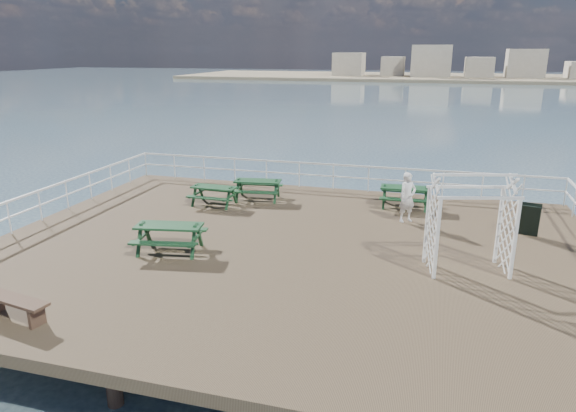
# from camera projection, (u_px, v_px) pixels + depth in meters

# --- Properties ---
(ground) EXTENTS (18.00, 14.00, 0.30)m
(ground) POSITION_uv_depth(u_px,v_px,m) (289.00, 251.00, 15.41)
(ground) COLOR brown
(ground) RESTS_ON ground
(sea_backdrop) EXTENTS (300.00, 300.00, 9.20)m
(sea_backdrop) POSITION_uv_depth(u_px,v_px,m) (472.00, 74.00, 135.59)
(sea_backdrop) COLOR #3B5163
(sea_backdrop) RESTS_ON ground
(railing) EXTENTS (17.77, 13.76, 1.10)m
(railing) POSITION_uv_depth(u_px,v_px,m) (307.00, 196.00, 17.49)
(railing) COLOR silver
(railing) RESTS_ON ground
(picnic_table_a) EXTENTS (1.96, 1.66, 0.87)m
(picnic_table_a) POSITION_uv_depth(u_px,v_px,m) (258.00, 185.00, 20.04)
(picnic_table_a) COLOR #153B1C
(picnic_table_a) RESTS_ON ground
(picnic_table_b) EXTENTS (1.72, 1.41, 0.81)m
(picnic_table_b) POSITION_uv_depth(u_px,v_px,m) (214.00, 192.00, 19.31)
(picnic_table_b) COLOR #153B1C
(picnic_table_b) RESTS_ON ground
(picnic_table_c) EXTENTS (1.85, 1.52, 0.88)m
(picnic_table_c) POSITION_uv_depth(u_px,v_px,m) (405.00, 192.00, 19.04)
(picnic_table_c) COLOR #153B1C
(picnic_table_c) RESTS_ON ground
(picnic_table_d) EXTENTS (2.14, 1.84, 0.92)m
(picnic_table_d) POSITION_uv_depth(u_px,v_px,m) (169.00, 232.00, 14.82)
(picnic_table_d) COLOR #153B1C
(picnic_table_d) RESTS_ON ground
(flat_bench_far) EXTENTS (1.82, 0.72, 0.51)m
(flat_bench_far) POSITION_uv_depth(u_px,v_px,m) (14.00, 303.00, 11.10)
(flat_bench_far) COLOR #503729
(flat_bench_far) RESTS_ON ground
(trellis_arbor) EXTENTS (2.35, 1.64, 2.64)m
(trellis_arbor) POSITION_uv_depth(u_px,v_px,m) (470.00, 229.00, 13.37)
(trellis_arbor) COLOR silver
(trellis_arbor) RESTS_ON ground
(sandwich_board) EXTENTS (0.73, 0.61, 1.03)m
(sandwich_board) POSITION_uv_depth(u_px,v_px,m) (529.00, 220.00, 16.16)
(sandwich_board) COLOR black
(sandwich_board) RESTS_ON ground
(person) EXTENTS (0.74, 0.70, 1.71)m
(person) POSITION_uv_depth(u_px,v_px,m) (407.00, 197.00, 17.35)
(person) COLOR white
(person) RESTS_ON ground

